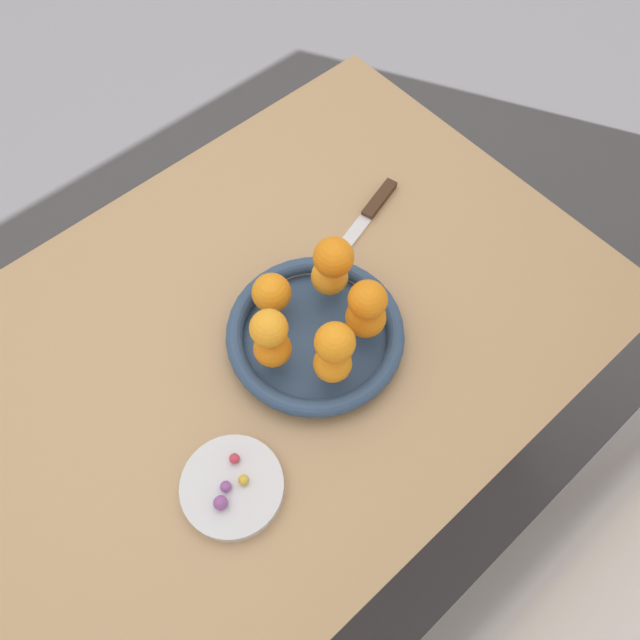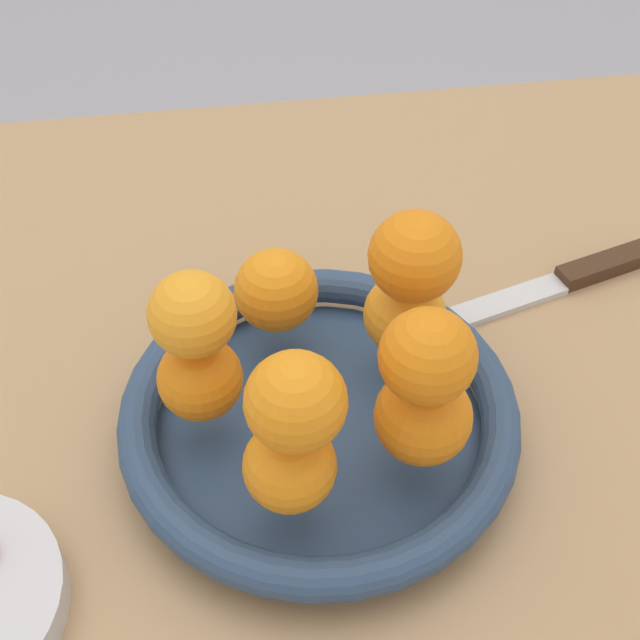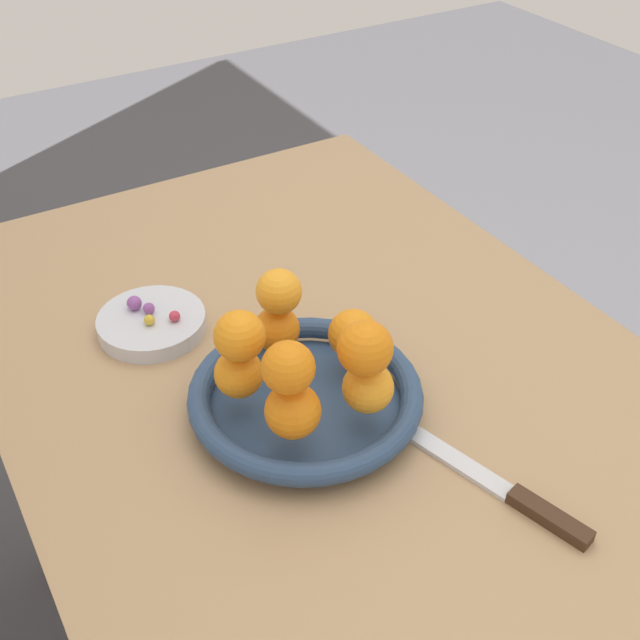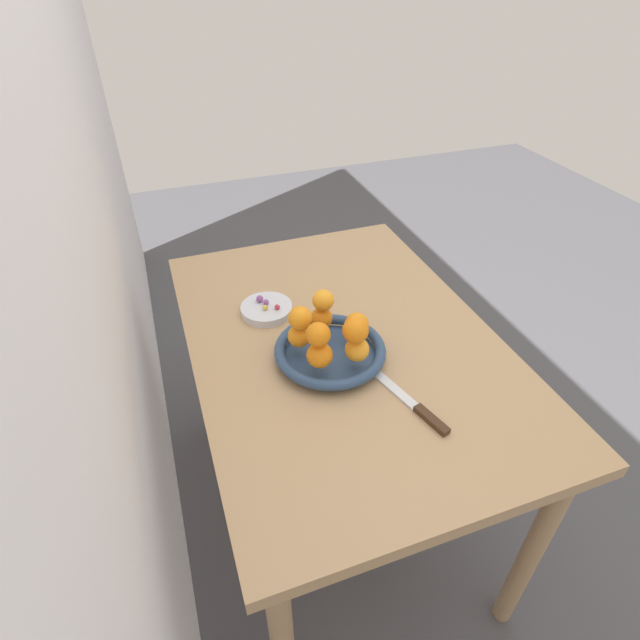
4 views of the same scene
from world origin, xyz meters
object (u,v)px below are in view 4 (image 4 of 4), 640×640
at_px(orange_0, 357,349).
at_px(orange_4, 320,355).
at_px(orange_5, 300,318).
at_px(knife, 411,403).
at_px(candy_ball_0, 266,302).
at_px(fruit_bowl, 330,351).
at_px(orange_6, 323,300).
at_px(orange_3, 299,336).
at_px(candy_ball_3, 265,307).
at_px(candy_ball_2, 277,307).
at_px(candy_dish, 267,309).
at_px(orange_1, 357,325).
at_px(candy_ball_1, 260,299).
at_px(orange_7, 356,330).
at_px(orange_2, 321,318).
at_px(orange_8, 318,334).
at_px(dining_table, 342,363).

bearing_deg(orange_0, orange_4, 84.61).
relative_size(orange_5, knife, 0.22).
height_order(candy_ball_0, knife, candy_ball_0).
distance_m(fruit_bowl, orange_6, 0.12).
bearing_deg(orange_3, fruit_bowl, -111.65).
bearing_deg(orange_6, candy_ball_3, 38.14).
bearing_deg(candy_ball_2, candy_ball_3, 74.06).
bearing_deg(orange_0, fruit_bowl, 32.35).
xyz_separation_m(orange_3, orange_5, (-0.00, -0.00, 0.06)).
xyz_separation_m(candy_dish, orange_6, (-0.16, -0.11, 0.11)).
xyz_separation_m(candy_ball_3, knife, (-0.42, -0.22, -0.02)).
distance_m(candy_dish, knife, 0.48).
distance_m(orange_1, orange_5, 0.15).
height_order(orange_0, candy_ball_3, orange_0).
bearing_deg(candy_ball_2, candy_ball_0, 35.34).
distance_m(orange_4, candy_ball_1, 0.32).
xyz_separation_m(fruit_bowl, candy_ball_0, (0.24, 0.10, 0.01)).
bearing_deg(orange_0, orange_3, 49.97).
height_order(fruit_bowl, orange_0, orange_0).
relative_size(orange_7, candy_ball_2, 4.08).
height_order(candy_dish, candy_ball_3, candy_ball_3).
relative_size(candy_ball_0, candy_ball_1, 0.79).
bearing_deg(orange_7, orange_0, -84.63).
bearing_deg(orange_5, candy_ball_2, 2.27).
bearing_deg(orange_7, candy_ball_0, 23.07).
height_order(orange_1, candy_ball_3, orange_1).
relative_size(orange_0, candy_ball_0, 3.67).
height_order(orange_4, candy_ball_0, orange_4).
xyz_separation_m(orange_0, orange_2, (0.14, 0.04, -0.00)).
relative_size(orange_0, orange_1, 0.95).
bearing_deg(knife, candy_dish, 25.89).
relative_size(candy_ball_2, knife, 0.06).
xyz_separation_m(candy_dish, orange_8, (-0.29, -0.05, 0.12)).
bearing_deg(fruit_bowl, orange_8, 137.32).
xyz_separation_m(orange_4, orange_7, (-0.01, -0.08, 0.06)).
xyz_separation_m(candy_ball_1, candy_ball_3, (-0.04, -0.00, -0.00)).
bearing_deg(orange_7, dining_table, -10.93).
bearing_deg(candy_ball_0, orange_0, -155.86).
relative_size(orange_2, candy_ball_0, 3.55).
distance_m(orange_3, candy_ball_2, 0.19).
distance_m(orange_1, orange_8, 0.15).
bearing_deg(orange_6, knife, -159.10).
relative_size(orange_3, orange_4, 0.92).
distance_m(orange_6, knife, 0.32).
relative_size(dining_table, orange_0, 19.45).
bearing_deg(candy_ball_2, candy_dish, 44.42).
bearing_deg(fruit_bowl, knife, -150.57).
relative_size(orange_3, candy_ball_3, 3.85).
relative_size(candy_dish, orange_8, 2.53).
bearing_deg(orange_5, candy_ball_1, 10.26).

